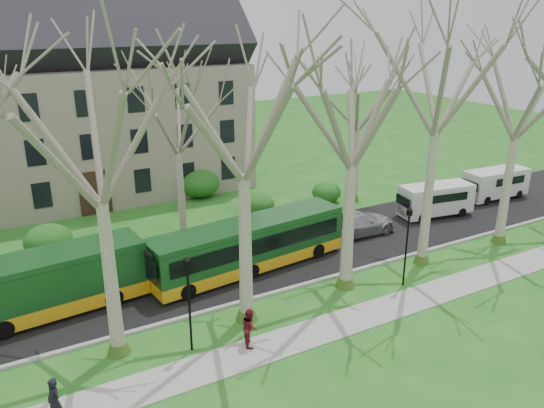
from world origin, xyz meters
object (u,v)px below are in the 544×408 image
Objects in this scene: pedestrian_a at (54,401)px; pedestrian_b at (250,327)px; bus_lead at (10,293)px; sedan at (357,223)px; van_b at (495,184)px; bus_follow at (249,245)px; van_a at (436,200)px.

pedestrian_a is 8.13m from pedestrian_b.
bus_lead reaches higher than sedan.
van_b reaches higher than pedestrian_b.
van_b is (13.94, 0.59, 0.36)m from sedan.
bus_follow reaches higher than van_a.
bus_lead is 6.99× the size of pedestrian_a.
pedestrian_b is at bearing -43.33° from bus_lead.
van_a is at bearing -88.95° from sedan.
pedestrian_b is (-18.72, -7.69, -0.27)m from van_a.
pedestrian_a is (-19.74, -8.47, 0.10)m from sedan.
pedestrian_b is at bearing 74.54° from pedestrian_a.
bus_follow reaches higher than pedestrian_b.
bus_lead is at bearing 69.84° from pedestrian_b.
bus_lead is at bearing 172.31° from bus_follow.
sedan is (8.34, 1.00, -0.67)m from bus_follow.
van_b is at bearing -87.07° from sedan.
bus_follow is 22.35m from van_b.
bus_lead reaches higher than pedestrian_a.
bus_lead is at bearing -169.20° from van_a.
sedan is (20.50, 0.67, -0.76)m from bus_lead.
pedestrian_b is (-25.60, -8.21, -0.28)m from van_b.
bus_follow is 6.67× the size of pedestrian_b.
van_b is 2.98× the size of pedestrian_a.
bus_lead is 2.28× the size of sedan.
bus_lead is 2.38× the size of van_a.
van_a is (15.40, 1.07, -0.32)m from bus_follow.
van_b is at bearing -3.06° from bus_lead.
pedestrian_a is (-33.69, -9.06, -0.27)m from van_b.
van_b is (34.45, 1.26, -0.40)m from bus_lead.
pedestrian_b is at bearing -158.72° from van_b.
bus_follow is 8.43m from sedan.
van_a is 2.94× the size of pedestrian_a.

